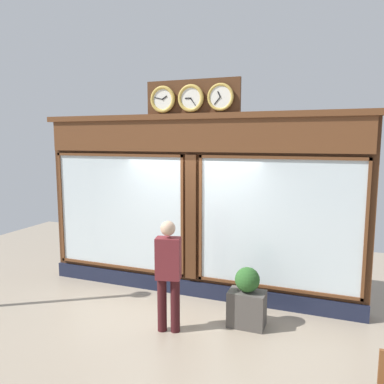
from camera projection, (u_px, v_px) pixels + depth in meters
shop_facade at (194, 205)px, 6.91m from camera, size 6.09×0.42×3.89m
pedestrian at (168, 271)px, 5.59m from camera, size 0.40×0.29×1.69m
planter_box at (247, 309)px, 5.83m from camera, size 0.56×0.36×0.55m
planter_shrub at (247, 280)px, 5.77m from camera, size 0.38×0.38×0.38m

